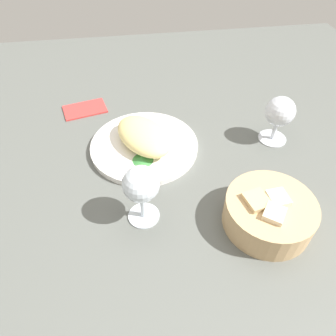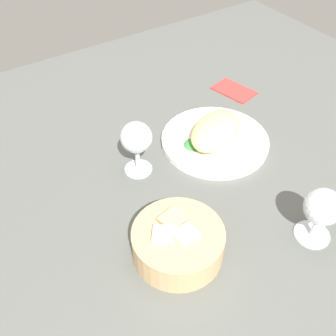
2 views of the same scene
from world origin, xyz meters
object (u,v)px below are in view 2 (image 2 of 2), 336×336
object	(u,v)px
wine_glass_far	(322,209)
bread_basket	(178,242)
plate	(215,141)
wine_glass_near	(136,140)
folded_napkin	(234,90)

from	to	relation	value
wine_glass_far	bread_basket	bearing A→B (deg)	-24.73
plate	bread_basket	size ratio (longest dim) A/B	1.54
wine_glass_near	wine_glass_far	xyz separation A→B (cm)	(-18.13, 32.76, -1.08)
bread_basket	folded_napkin	world-z (taller)	bread_basket
plate	bread_basket	xyz separation A→B (cm)	(24.24, 20.18, 2.36)
wine_glass_near	plate	bearing A→B (deg)	174.12
bread_basket	folded_napkin	bearing A→B (deg)	-140.61
plate	folded_napkin	bearing A→B (deg)	-141.15
wine_glass_far	plate	bearing A→B (deg)	-92.33
bread_basket	wine_glass_far	xyz separation A→B (cm)	(-22.98, 10.59, 4.25)
bread_basket	wine_glass_near	distance (cm)	23.32
wine_glass_far	folded_napkin	distance (cm)	49.48
plate	wine_glass_near	xyz separation A→B (cm)	(19.38, -1.99, 7.70)
wine_glass_far	folded_napkin	xyz separation A→B (cm)	(-19.08, -45.13, -6.91)
wine_glass_far	folded_napkin	size ratio (longest dim) A/B	1.03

